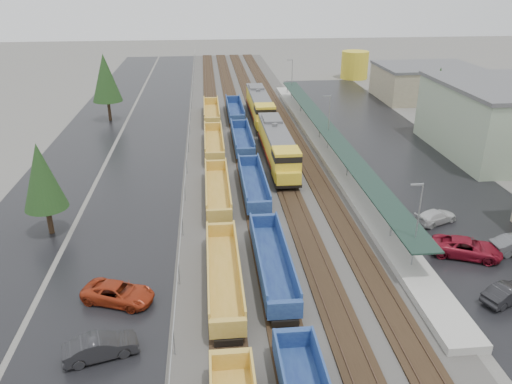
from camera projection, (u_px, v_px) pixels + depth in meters
ballast_strip at (252, 134)px, 76.95m from camera, size 20.00×160.00×0.08m
trackbed at (252, 133)px, 76.90m from camera, size 14.60×160.00×0.22m
west_parking_lot at (154, 137)px, 75.58m from camera, size 10.00×160.00×0.02m
west_road at (86, 139)px, 74.66m from camera, size 9.00×160.00×0.02m
east_commuter_lot at (394, 151)px, 69.61m from camera, size 16.00×100.00×0.02m
station_platform at (327, 148)px, 68.45m from camera, size 3.00×80.00×8.00m
chainlink_fence at (189, 128)px, 74.02m from camera, size 0.08×160.04×2.02m
distant_hills at (322, 30)px, 218.31m from camera, size 301.00×140.00×25.20m
tree_west_near at (42, 176)px, 45.28m from camera, size 3.96×3.96×9.00m
tree_west_far at (105, 78)px, 81.08m from camera, size 4.84×4.84×11.00m
tree_east at (438, 91)px, 75.12m from camera, size 4.40×4.40×10.00m
locomotive_lead at (277, 147)px, 63.60m from camera, size 3.07×20.24×4.58m
locomotive_trail at (260, 107)px, 82.72m from camera, size 3.07×20.24×4.58m
well_string_yellow at (220, 226)px, 46.46m from camera, size 2.53×97.20×2.24m
well_string_blue at (261, 218)px, 48.07m from camera, size 2.54×96.13×2.25m
storage_tank at (355, 65)px, 116.20m from camera, size 6.23×6.23×6.23m
parked_car_west_b at (101, 347)px, 31.98m from camera, size 2.88×4.99×1.56m
parked_car_west_c at (118, 293)px, 37.37m from camera, size 4.24×5.96×1.51m
parked_car_east_a at (508, 293)px, 37.42m from camera, size 3.12×4.67×1.46m
parked_car_east_b at (467, 248)px, 43.41m from camera, size 4.83×6.49×1.64m
parked_car_east_c at (436, 217)px, 49.27m from camera, size 3.59×5.02×1.35m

